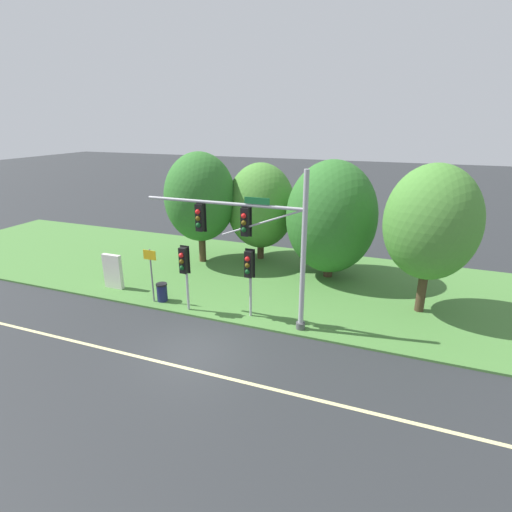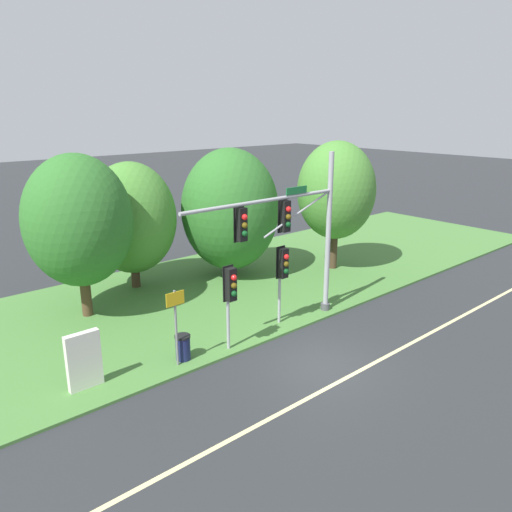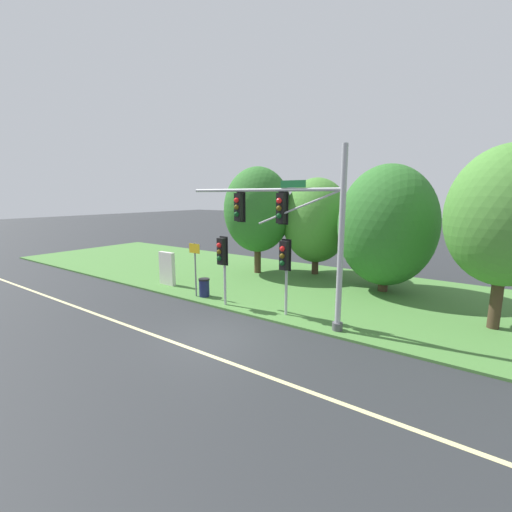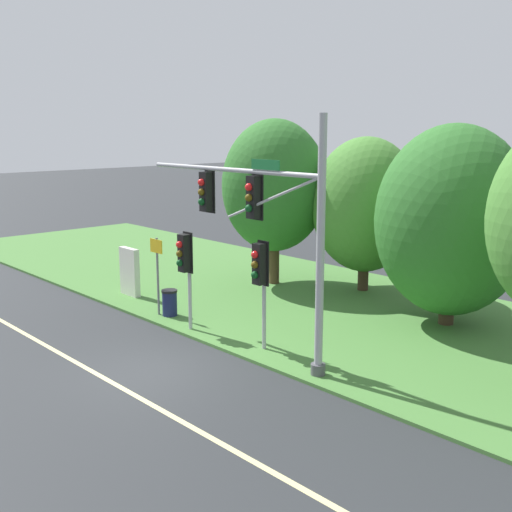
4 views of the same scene
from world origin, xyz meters
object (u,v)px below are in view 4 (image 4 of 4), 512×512
object	(u,v)px
route_sign_post	(157,266)
pedestrian_signal_near_kerb	(260,271)
pedestrian_signal_further_along	(185,259)
trash_bin	(170,303)
tree_left_of_mast	(366,205)
traffic_signal_mast	(266,217)
tree_behind_signpost	(452,221)
tree_nearest_road	(275,186)
info_kiosk	(130,272)

from	to	relation	value
route_sign_post	pedestrian_signal_near_kerb	bearing A→B (deg)	1.59
pedestrian_signal_further_along	trash_bin	xyz separation A→B (m)	(-1.74, 0.56, -1.90)
pedestrian_signal_further_along	tree_left_of_mast	distance (m)	8.58
traffic_signal_mast	tree_behind_signpost	distance (m)	6.91
tree_nearest_road	trash_bin	xyz separation A→B (m)	(0.94, -6.07, -3.68)
route_sign_post	tree_behind_signpost	xyz separation A→B (m)	(7.52, 6.56, 1.74)
pedestrian_signal_further_along	tree_nearest_road	size ratio (longest dim) A/B	0.47
tree_behind_signpost	info_kiosk	xyz separation A→B (m)	(-10.52, -5.87, -2.58)
pedestrian_signal_near_kerb	tree_behind_signpost	world-z (taller)	tree_behind_signpost
pedestrian_signal_further_along	info_kiosk	distance (m)	5.40
traffic_signal_mast	tree_left_of_mast	world-z (taller)	traffic_signal_mast
pedestrian_signal_near_kerb	tree_nearest_road	bearing A→B (deg)	132.91
tree_left_of_mast	tree_behind_signpost	world-z (taller)	tree_behind_signpost
pedestrian_signal_near_kerb	tree_left_of_mast	xyz separation A→B (m)	(-2.41, 8.01, 1.07)
pedestrian_signal_further_along	route_sign_post	size ratio (longest dim) A/B	1.17
traffic_signal_mast	route_sign_post	size ratio (longest dim) A/B	2.72
pedestrian_signal_near_kerb	trash_bin	bearing A→B (deg)	178.99
trash_bin	pedestrian_signal_near_kerb	bearing A→B (deg)	-1.01
tree_behind_signpost	info_kiosk	world-z (taller)	tree_behind_signpost
pedestrian_signal_near_kerb	tree_left_of_mast	world-z (taller)	tree_left_of_mast
route_sign_post	traffic_signal_mast	bearing A→B (deg)	-0.48
trash_bin	pedestrian_signal_further_along	bearing A→B (deg)	-17.81
route_sign_post	info_kiosk	xyz separation A→B (m)	(-3.00, 0.70, -0.84)
traffic_signal_mast	pedestrian_signal_near_kerb	xyz separation A→B (m)	(-0.44, 0.19, -1.65)
traffic_signal_mast	info_kiosk	xyz separation A→B (m)	(-8.59, 0.74, -3.12)
route_sign_post	tree_left_of_mast	distance (m)	8.77
traffic_signal_mast	pedestrian_signal_further_along	bearing A→B (deg)	-175.35
traffic_signal_mast	tree_behind_signpost	xyz separation A→B (m)	(1.94, 6.61, -0.54)
traffic_signal_mast	info_kiosk	world-z (taller)	traffic_signal_mast
tree_left_of_mast	info_kiosk	size ratio (longest dim) A/B	3.26
tree_nearest_road	trash_bin	distance (m)	7.16
traffic_signal_mast	trash_bin	size ratio (longest dim) A/B	8.11
tree_left_of_mast	info_kiosk	distance (m)	9.75
pedestrian_signal_near_kerb	trash_bin	xyz separation A→B (m)	(-4.78, 0.08, -1.95)
pedestrian_signal_near_kerb	route_sign_post	size ratio (longest dim) A/B	1.19
traffic_signal_mast	route_sign_post	distance (m)	6.04
route_sign_post	trash_bin	world-z (taller)	route_sign_post
route_sign_post	trash_bin	xyz separation A→B (m)	(0.37, 0.23, -1.31)
tree_left_of_mast	route_sign_post	bearing A→B (deg)	-108.53
trash_bin	route_sign_post	bearing A→B (deg)	-148.37
info_kiosk	trash_bin	distance (m)	3.43
route_sign_post	tree_nearest_road	xyz separation A→B (m)	(-0.57, 6.29, 2.37)
pedestrian_signal_near_kerb	route_sign_post	xyz separation A→B (m)	(-5.15, -0.14, -0.64)
pedestrian_signal_further_along	tree_left_of_mast	bearing A→B (deg)	85.75
info_kiosk	route_sign_post	bearing A→B (deg)	-13.08
traffic_signal_mast	tree_left_of_mast	distance (m)	8.70
route_sign_post	info_kiosk	bearing A→B (deg)	166.92
pedestrian_signal_further_along	tree_nearest_road	world-z (taller)	tree_nearest_road
info_kiosk	pedestrian_signal_further_along	bearing A→B (deg)	-11.38
tree_left_of_mast	traffic_signal_mast	bearing A→B (deg)	-70.83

